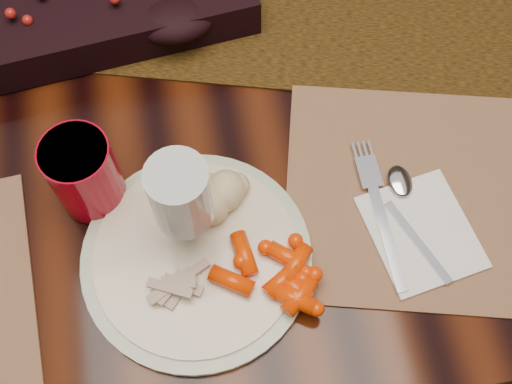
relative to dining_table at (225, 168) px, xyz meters
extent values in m
plane|color=black|center=(0.00, 0.00, -0.38)|extent=(5.00, 5.00, 0.00)
cube|color=black|center=(0.00, 0.00, 0.00)|extent=(1.80, 1.00, 0.75)
cube|color=#9C5435|center=(0.25, -0.28, 0.38)|extent=(0.46, 0.38, 0.00)
cylinder|color=beige|center=(-0.06, -0.31, 0.39)|extent=(0.32, 0.32, 0.01)
cube|color=white|center=(0.20, -0.32, 0.38)|extent=(0.14, 0.15, 0.00)
cylinder|color=#9B0216|center=(-0.17, -0.20, 0.43)|extent=(0.08, 0.08, 0.11)
camera|label=1|loc=(-0.04, -0.56, 1.08)|focal=45.00mm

